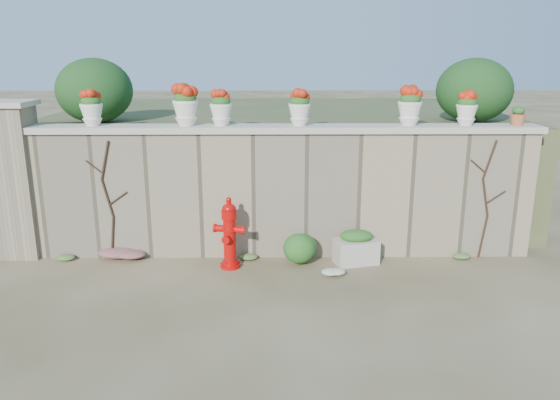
{
  "coord_description": "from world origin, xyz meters",
  "views": [
    {
      "loc": [
        -0.08,
        -6.62,
        3.21
      ],
      "look_at": [
        -0.0,
        1.4,
        1.01
      ],
      "focal_mm": 35.0,
      "sensor_mm": 36.0,
      "label": 1
    }
  ],
  "objects_px": {
    "urn_pot_0": "(91,108)",
    "terracotta_pot": "(518,117)",
    "fire_hydrant": "(229,233)",
    "planter_box": "(356,248)"
  },
  "relations": [
    {
      "from": "fire_hydrant",
      "to": "urn_pot_0",
      "type": "height_order",
      "value": "urn_pot_0"
    },
    {
      "from": "planter_box",
      "to": "urn_pot_0",
      "type": "relative_size",
      "value": 1.35
    },
    {
      "from": "fire_hydrant",
      "to": "urn_pot_0",
      "type": "xyz_separation_m",
      "value": [
        -2.11,
        0.6,
        1.81
      ]
    },
    {
      "from": "fire_hydrant",
      "to": "planter_box",
      "type": "relative_size",
      "value": 1.52
    },
    {
      "from": "planter_box",
      "to": "terracotta_pot",
      "type": "height_order",
      "value": "terracotta_pot"
    },
    {
      "from": "fire_hydrant",
      "to": "urn_pot_0",
      "type": "bearing_deg",
      "value": 178.77
    },
    {
      "from": "urn_pot_0",
      "to": "terracotta_pot",
      "type": "relative_size",
      "value": 1.93
    },
    {
      "from": "planter_box",
      "to": "terracotta_pot",
      "type": "bearing_deg",
      "value": -3.96
    },
    {
      "from": "terracotta_pot",
      "to": "urn_pot_0",
      "type": "bearing_deg",
      "value": 180.0
    },
    {
      "from": "urn_pot_0",
      "to": "terracotta_pot",
      "type": "distance_m",
      "value": 6.56
    }
  ]
}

